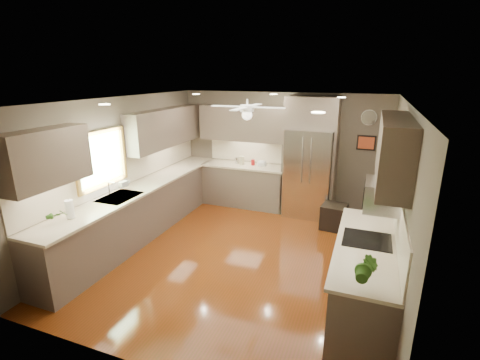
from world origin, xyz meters
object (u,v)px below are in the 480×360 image
Objects in this scene: stool at (334,217)px; potted_plant_left at (57,215)px; microwave at (382,195)px; canister_c at (242,161)px; soap_bottle at (125,184)px; paper_towel at (70,209)px; bowl at (262,165)px; refrigerator at (310,160)px; potted_plant_right at (366,270)px; canister_d at (253,162)px; canister_b at (237,160)px.

potted_plant_left is at bearing -134.96° from stool.
potted_plant_left is at bearing -164.22° from microwave.
soap_bottle reaches higher than canister_c.
soap_bottle is at bearing 95.35° from paper_towel.
potted_plant_left is 4.21m from bowl.
paper_towel reaches higher than potted_plant_left.
refrigerator reaches higher than potted_plant_left.
potted_plant_right is 1.72× the size of bowl.
microwave is at bearing 84.52° from potted_plant_right.
soap_bottle is 4.15m from microwave.
microwave is (2.82, -2.74, 0.45)m from canister_c.
canister_d is at bearing 161.50° from stool.
soap_bottle reaches higher than canister_d.
paper_towel reaches higher than bowl.
potted_plant_right is at bearing -79.86° from stool.
paper_towel is (-0.00, 0.21, 0.01)m from potted_plant_left.
microwave is (0.11, 1.18, 0.36)m from potted_plant_right.
stool is at bearing 100.14° from potted_plant_right.
canister_c reaches higher than bowl.
potted_plant_right reaches higher than bowl.
refrigerator is at bearing 39.71° from soap_bottle.
refrigerator is at bearing 138.22° from stool.
canister_b is 2.65m from soap_bottle.
refrigerator reaches higher than canister_d.
canister_b is 0.40× the size of potted_plant_right.
microwave reaches higher than stool.
bowl is (0.59, -0.03, -0.04)m from canister_b.
potted_plant_right is 4.53m from bowl.
canister_d reaches higher than stool.
canister_b is 2.45m from stool.
refrigerator is 4.50m from paper_towel.
refrigerator reaches higher than stool.
canister_b is 0.28× the size of stool.
refrigerator is 1.26m from stool.
microwave is at bearing -43.25° from canister_b.
paper_towel is at bearing -126.30° from refrigerator.
canister_c is 0.08× the size of refrigerator.
microwave reaches higher than soap_bottle.
paper_towel reaches higher than stool.
soap_bottle reaches higher than canister_b.
microwave is (1.33, -2.71, 0.29)m from refrigerator.
stool is (-0.71, 2.16, -1.24)m from microwave.
bowl is 1.06m from refrigerator.
microwave is at bearing -47.23° from canister_d.
potted_plant_left reaches higher than canister_c.
potted_plant_right reaches higher than canister_b.
paper_towel is (-1.17, -3.66, 0.05)m from canister_c.
bowl is at bearing 177.66° from refrigerator.
canister_b is 0.38m from canister_d.
soap_bottle is at bearing -118.81° from canister_c.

